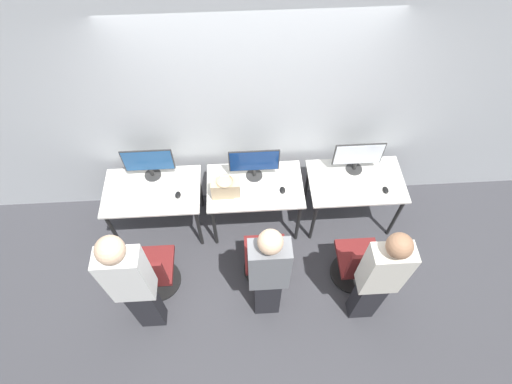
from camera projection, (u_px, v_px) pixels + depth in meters
name	position (u px, v px, depth m)	size (l,w,h in m)	color
ground_plane	(257.00, 244.00, 4.74)	(20.00, 20.00, 0.00)	#3D3D42
wall_back	(252.00, 112.00, 4.03)	(12.00, 0.05, 2.80)	#B7BCC1
desk_left	(153.00, 195.00, 4.35)	(1.04, 0.64, 0.74)	silver
monitor_left	(149.00, 162.00, 4.21)	(0.53, 0.18, 0.41)	#2D2D2D
keyboard_left	(151.00, 195.00, 4.22)	(0.46, 0.13, 0.02)	silver
mouse_left	(178.00, 195.00, 4.22)	(0.06, 0.09, 0.03)	black
office_chair_left	(153.00, 273.00, 4.16)	(0.48, 0.48, 0.87)	black
person_left	(133.00, 284.00, 3.46)	(0.36, 0.23, 1.72)	#232328
desk_center	(255.00, 190.00, 4.39)	(1.04, 0.64, 0.74)	silver
monitor_center	(254.00, 163.00, 4.20)	(0.53, 0.18, 0.41)	#2D2D2D
keyboard_center	(256.00, 194.00, 4.24)	(0.46, 0.13, 0.02)	silver
mouse_center	(283.00, 190.00, 4.26)	(0.06, 0.09, 0.03)	black
office_chair_center	(266.00, 261.00, 4.23)	(0.48, 0.48, 0.87)	black
person_center	(268.00, 274.00, 3.61)	(0.36, 0.21, 1.58)	#232328
desk_right	(355.00, 186.00, 4.43)	(1.04, 0.64, 0.74)	silver
monitor_right	(358.00, 156.00, 4.25)	(0.53, 0.18, 0.41)	#2D2D2D
keyboard_right	(360.00, 191.00, 4.25)	(0.46, 0.13, 0.02)	silver
mouse_right	(386.00, 190.00, 4.26)	(0.06, 0.09, 0.03)	black
office_chair_right	(359.00, 265.00, 4.21)	(0.48, 0.48, 0.87)	black
person_right	(379.00, 278.00, 3.57)	(0.36, 0.21, 1.60)	#232328
handbag	(226.00, 188.00, 4.15)	(0.30, 0.18, 0.25)	tan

